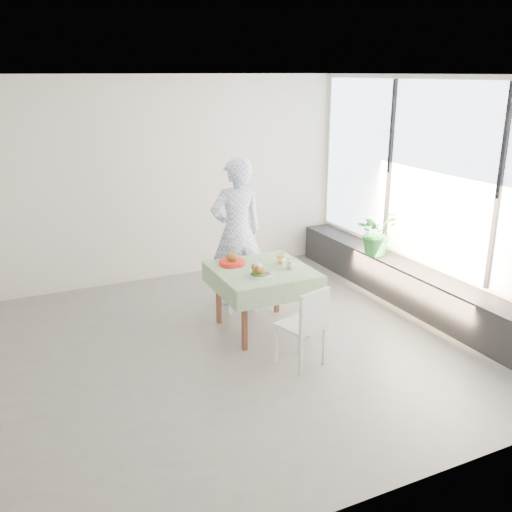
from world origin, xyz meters
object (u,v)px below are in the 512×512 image
juice_cup_orange (281,258)px  chair_near (301,341)px  main_dish (259,272)px  potted_plant (377,232)px  chair_far (239,290)px  diner (237,232)px  cafe_table (262,292)px

juice_cup_orange → chair_near: bearing=-105.6°
main_dish → potted_plant: (2.06, 0.69, 0.01)m
chair_far → diner: diner is taller
chair_far → chair_near: bearing=-90.6°
main_dish → cafe_table: bearing=56.8°
diner → juice_cup_orange: bearing=102.3°
diner → cafe_table: bearing=84.7°
main_dish → potted_plant: potted_plant is taller
chair_near → cafe_table: bearing=90.1°
chair_far → main_dish: bearing=-99.5°
chair_far → diner: bearing=71.8°
chair_far → diner: (0.07, 0.20, 0.69)m
chair_near → diner: bearing=87.3°
main_dish → potted_plant: 2.18m
potted_plant → chair_near: bearing=-144.3°
chair_near → main_dish: (-0.13, 0.69, 0.53)m
chair_near → chair_far: bearing=89.4°
chair_far → chair_near: size_ratio=0.95×
chair_far → potted_plant: size_ratio=1.30×
chair_near → juice_cup_orange: (0.26, 0.95, 0.55)m
juice_cup_orange → chair_far: bearing=111.1°
cafe_table → chair_far: (0.02, 0.69, -0.22)m
main_dish → potted_plant: size_ratio=0.47×
potted_plant → juice_cup_orange: bearing=-165.2°
chair_near → main_dish: main_dish is taller
chair_far → main_dish: (-0.15, -0.89, 0.55)m
cafe_table → juice_cup_orange: juice_cup_orange is taller
chair_near → potted_plant: potted_plant is taller
cafe_table → diner: size_ratio=0.57×
diner → juice_cup_orange: 0.86m
diner → potted_plant: (1.85, -0.40, -0.13)m
chair_near → juice_cup_orange: juice_cup_orange is taller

